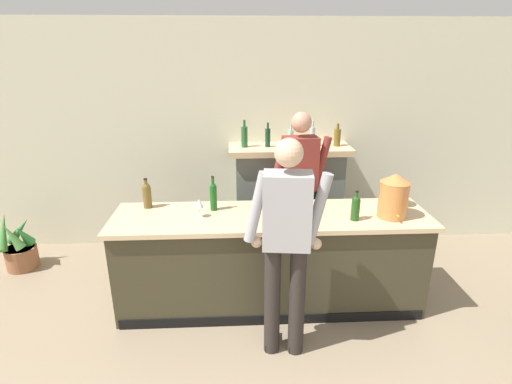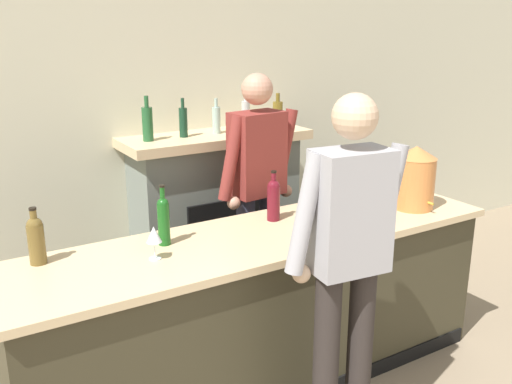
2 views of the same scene
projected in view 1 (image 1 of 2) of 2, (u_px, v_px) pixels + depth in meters
wall_back_panel at (271, 137)px, 4.91m from camera, size 12.00×0.07×2.75m
bar_counter at (271, 260)px, 3.86m from camera, size 2.94×0.74×0.96m
fireplace_stone at (288, 198)px, 4.91m from camera, size 1.43×0.52×1.64m
potted_plant_corner at (19, 248)px, 4.58m from camera, size 0.40×0.41×0.68m
person_customer at (286, 242)px, 3.05m from camera, size 0.66×0.34×1.83m
person_bartender at (299, 187)px, 4.29m from camera, size 0.66×0.34×1.81m
copper_dispenser at (394, 196)px, 3.59m from camera, size 0.27×0.30×0.41m
ice_bucket_steel at (396, 195)px, 3.89m from camera, size 0.22×0.22×0.20m
wine_bottle_cabernet_heavy at (147, 194)px, 3.82m from camera, size 0.08×0.08×0.30m
wine_bottle_riesling_slim at (289, 194)px, 3.82m from camera, size 0.08×0.08×0.31m
wine_bottle_chardonnay_pale at (213, 195)px, 3.76m from camera, size 0.07×0.07×0.34m
wine_bottle_port_short at (356, 207)px, 3.55m from camera, size 0.08×0.08×0.28m
wine_glass_near_bucket at (199, 204)px, 3.61m from camera, size 0.08×0.08×0.18m
wine_glass_by_dispenser at (294, 214)px, 3.44m from camera, size 0.07×0.07×0.16m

